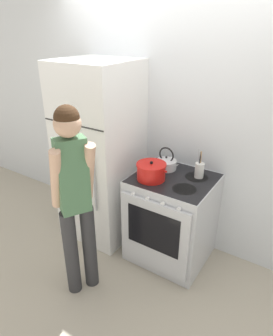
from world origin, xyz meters
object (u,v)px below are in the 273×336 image
object	(u,v)px
dutch_oven_pot	(151,171)
utensil_jar	(199,170)
refrigerator	(100,154)
person	(75,196)
tea_kettle	(166,163)
stove_range	(170,219)

from	to	relation	value
dutch_oven_pot	utensil_jar	xyz separation A→B (m)	(0.35, 0.27, -0.00)
refrigerator	person	world-z (taller)	refrigerator
dutch_oven_pot	tea_kettle	distance (m)	0.27
dutch_oven_pot	utensil_jar	world-z (taller)	utensil_jar
stove_range	tea_kettle	xyz separation A→B (m)	(-0.15, 0.16, 0.50)
refrigerator	dutch_oven_pot	distance (m)	0.70
refrigerator	dutch_oven_pot	bearing A→B (deg)	-9.26
dutch_oven_pot	person	xyz separation A→B (m)	(-0.30, -0.68, -0.01)
refrigerator	tea_kettle	bearing A→B (deg)	12.42
refrigerator	stove_range	bearing A→B (deg)	-0.37
stove_range	person	distance (m)	1.05
refrigerator	person	distance (m)	0.88
stove_range	person	xyz separation A→B (m)	(-0.47, -0.79, 0.51)
stove_range	person	size ratio (longest dim) A/B	0.53
dutch_oven_pot	refrigerator	bearing A→B (deg)	170.74
utensil_jar	person	size ratio (longest dim) A/B	0.16
dutch_oven_pot	utensil_jar	bearing A→B (deg)	37.86
refrigerator	tea_kettle	size ratio (longest dim) A/B	7.46
stove_range	refrigerator	bearing A→B (deg)	179.63
dutch_oven_pot	tea_kettle	xyz separation A→B (m)	(0.01, 0.27, -0.02)
tea_kettle	utensil_jar	world-z (taller)	utensil_jar
refrigerator	utensil_jar	bearing A→B (deg)	8.84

